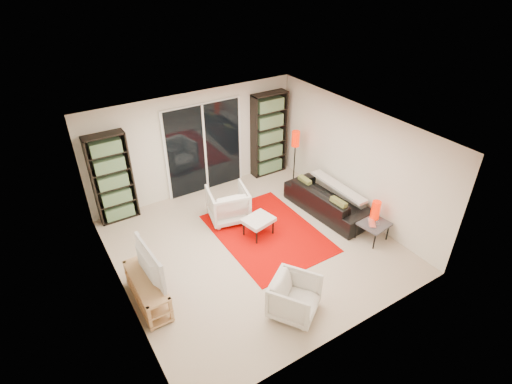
# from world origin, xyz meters

# --- Properties ---
(floor) EXTENTS (5.00, 5.00, 0.00)m
(floor) POSITION_xyz_m (0.00, 0.00, 0.00)
(floor) COLOR beige
(floor) RESTS_ON ground
(wall_back) EXTENTS (5.00, 0.02, 2.40)m
(wall_back) POSITION_xyz_m (0.00, 2.50, 1.20)
(wall_back) COLOR silver
(wall_back) RESTS_ON ground
(wall_front) EXTENTS (5.00, 0.02, 2.40)m
(wall_front) POSITION_xyz_m (0.00, -2.50, 1.20)
(wall_front) COLOR silver
(wall_front) RESTS_ON ground
(wall_left) EXTENTS (0.02, 5.00, 2.40)m
(wall_left) POSITION_xyz_m (-2.50, 0.00, 1.20)
(wall_left) COLOR silver
(wall_left) RESTS_ON ground
(wall_right) EXTENTS (0.02, 5.00, 2.40)m
(wall_right) POSITION_xyz_m (2.50, 0.00, 1.20)
(wall_right) COLOR silver
(wall_right) RESTS_ON ground
(ceiling) EXTENTS (5.00, 5.00, 0.02)m
(ceiling) POSITION_xyz_m (0.00, 0.00, 2.40)
(ceiling) COLOR white
(ceiling) RESTS_ON wall_back
(sliding_door) EXTENTS (1.92, 0.08, 2.16)m
(sliding_door) POSITION_xyz_m (0.20, 2.46, 1.05)
(sliding_door) COLOR white
(sliding_door) RESTS_ON ground
(bookshelf_left) EXTENTS (0.80, 0.30, 1.95)m
(bookshelf_left) POSITION_xyz_m (-1.95, 2.33, 0.98)
(bookshelf_left) COLOR black
(bookshelf_left) RESTS_ON ground
(bookshelf_right) EXTENTS (0.90, 0.30, 2.10)m
(bookshelf_right) POSITION_xyz_m (1.90, 2.33, 1.05)
(bookshelf_right) COLOR black
(bookshelf_right) RESTS_ON ground
(tv_stand) EXTENTS (0.40, 1.25, 0.50)m
(tv_stand) POSITION_xyz_m (-2.22, -0.32, 0.26)
(tv_stand) COLOR tan
(tv_stand) RESTS_ON floor
(tv) EXTENTS (0.19, 1.03, 0.59)m
(tv) POSITION_xyz_m (-2.20, -0.32, 0.79)
(tv) COLOR black
(tv) RESTS_ON tv_stand
(rug) EXTENTS (1.88, 2.55, 0.01)m
(rug) POSITION_xyz_m (0.45, 0.18, 0.01)
(rug) COLOR #C40400
(rug) RESTS_ON floor
(sofa) EXTENTS (0.95, 2.09, 0.59)m
(sofa) POSITION_xyz_m (1.99, 0.14, 0.30)
(sofa) COLOR black
(sofa) RESTS_ON floor
(armchair_back) EXTENTS (0.96, 0.98, 0.74)m
(armchair_back) POSITION_xyz_m (0.02, 1.06, 0.37)
(armchair_back) COLOR silver
(armchair_back) RESTS_ON floor
(armchair_front) EXTENTS (0.99, 1.00, 0.66)m
(armchair_front) POSITION_xyz_m (-0.32, -1.77, 0.33)
(armchair_front) COLOR silver
(armchair_front) RESTS_ON floor
(ottoman) EXTENTS (0.66, 0.58, 0.40)m
(ottoman) POSITION_xyz_m (0.27, 0.24, 0.35)
(ottoman) COLOR silver
(ottoman) RESTS_ON floor
(side_table) EXTENTS (0.62, 0.62, 0.40)m
(side_table) POSITION_xyz_m (2.12, -1.08, 0.36)
(side_table) COLOR #434247
(side_table) RESTS_ON floor
(laptop) EXTENTS (0.36, 0.37, 0.02)m
(laptop) POSITION_xyz_m (2.10, -1.11, 0.41)
(laptop) COLOR silver
(laptop) RESTS_ON side_table
(table_lamp) EXTENTS (0.17, 0.17, 0.39)m
(table_lamp) POSITION_xyz_m (2.24, -0.97, 0.59)
(table_lamp) COLOR red
(table_lamp) RESTS_ON side_table
(floor_lamp) EXTENTS (0.21, 0.21, 1.37)m
(floor_lamp) POSITION_xyz_m (2.13, 1.55, 1.04)
(floor_lamp) COLOR black
(floor_lamp) RESTS_ON floor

